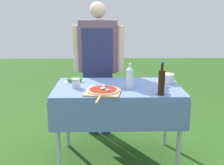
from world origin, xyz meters
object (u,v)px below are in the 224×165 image
object	(u,v)px
person_cook	(98,59)
pizza_on_peel	(103,91)
herb_container	(74,80)
water_bottle	(130,77)
oil_bottle	(162,82)
sauce_jar	(76,84)
mixing_tub	(167,78)
prep_table	(118,96)

from	to	relation	value
person_cook	pizza_on_peel	distance (m)	0.83
person_cook	herb_container	size ratio (longest dim) A/B	8.09
water_bottle	oil_bottle	bearing A→B (deg)	-41.57
person_cook	herb_container	distance (m)	0.52
water_bottle	sauce_jar	xyz separation A→B (m)	(-0.52, 0.02, -0.07)
oil_bottle	person_cook	bearing A→B (deg)	122.51
oil_bottle	mixing_tub	xyz separation A→B (m)	(0.14, 0.42, -0.08)
pizza_on_peel	oil_bottle	bearing A→B (deg)	-0.76
mixing_tub	prep_table	bearing A→B (deg)	-164.97
person_cook	mixing_tub	world-z (taller)	person_cook
oil_bottle	pizza_on_peel	bearing A→B (deg)	170.26
prep_table	sauce_jar	size ratio (longest dim) A/B	14.13
oil_bottle	sauce_jar	world-z (taller)	oil_bottle
water_bottle	mixing_tub	world-z (taller)	water_bottle
pizza_on_peel	water_bottle	distance (m)	0.31
pizza_on_peel	herb_container	distance (m)	0.48
person_cook	prep_table	bearing A→B (deg)	114.32
prep_table	person_cook	world-z (taller)	person_cook
pizza_on_peel	mixing_tub	bearing A→B (deg)	35.94
mixing_tub	sauce_jar	world-z (taller)	mixing_tub
prep_table	water_bottle	distance (m)	0.24
person_cook	pizza_on_peel	size ratio (longest dim) A/B	3.06
mixing_tub	sauce_jar	distance (m)	0.93
prep_table	oil_bottle	size ratio (longest dim) A/B	4.14
herb_container	sauce_jar	world-z (taller)	sauce_jar
water_bottle	sauce_jar	distance (m)	0.52
mixing_tub	pizza_on_peel	bearing A→B (deg)	-153.04
water_bottle	mixing_tub	size ratio (longest dim) A/B	1.63
pizza_on_peel	prep_table	bearing A→B (deg)	62.73
pizza_on_peel	sauce_jar	bearing A→B (deg)	156.85
pizza_on_peel	oil_bottle	world-z (taller)	oil_bottle
prep_table	herb_container	distance (m)	0.49
prep_table	pizza_on_peel	world-z (taller)	pizza_on_peel
oil_bottle	mixing_tub	size ratio (longest dim) A/B	2.09
person_cook	water_bottle	bearing A→B (deg)	121.18
pizza_on_peel	mixing_tub	size ratio (longest dim) A/B	3.60
prep_table	mixing_tub	xyz separation A→B (m)	(0.51, 0.14, 0.14)
person_cook	mixing_tub	xyz separation A→B (m)	(0.72, -0.48, -0.11)
mixing_tub	sauce_jar	bearing A→B (deg)	-169.56
oil_bottle	water_bottle	bearing A→B (deg)	138.43
sauce_jar	prep_table	bearing A→B (deg)	4.46
herb_container	prep_table	bearing A→B (deg)	-21.86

